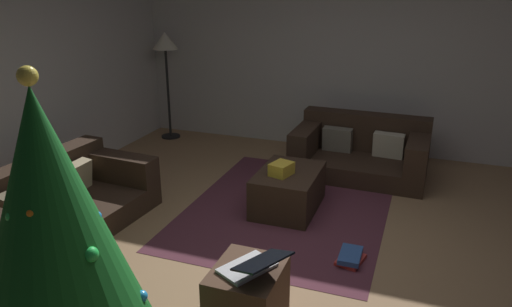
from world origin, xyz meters
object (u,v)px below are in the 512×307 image
Objects in this scene: couch_left at (56,205)px; side_table at (247,300)px; couch_right at (361,151)px; christmas_tree at (52,228)px; gift_box at (281,169)px; laptop at (253,265)px; ottoman at (288,190)px; tv_remote at (285,170)px; book_stack at (350,257)px; corner_lamp at (165,49)px.

couch_left reaches higher than side_table.
christmas_tree reaches higher than couch_right.
gift_box is 1.82m from side_table.
christmas_tree is at bearing 132.21° from side_table.
laptop is (-3.19, 0.23, 0.26)m from couch_right.
couch_right is 3.05× the size of side_table.
ottoman is 1.91m from side_table.
tv_remote reaches higher than ottoman.
ottoman is at bearing 68.20° from couch_right.
side_table is (-3.17, 0.28, -0.03)m from couch_right.
couch_right is 3.22× the size of laptop.
laptop is 1.31m from book_stack.
corner_lamp is (1.74, 2.37, 1.12)m from ottoman.
tv_remote is 0.09× the size of christmas_tree.
corner_lamp reaches higher than ottoman.
ottoman is 3.79× the size of gift_box.
couch_right is 7.05× the size of gift_box.
christmas_tree reaches higher than gift_box.
laptop is (-0.74, -2.26, 0.28)m from couch_left.
gift_box reaches higher than ottoman.
book_stack is at bearing -117.84° from tv_remote.
couch_right reaches higher than book_stack.
side_table is at bearing 154.69° from book_stack.
laptop is (-1.90, -0.35, 0.11)m from tv_remote.
book_stack is at bearing -129.38° from gift_box.
couch_left is 1.17× the size of corner_lamp.
gift_box is 1.84m from laptop.
tv_remote is at bearing 111.48° from ottoman.
corner_lamp is (2.91, 0.43, 1.08)m from couch_left.
couch_left reaches higher than tv_remote.
corner_lamp reaches higher than couch_left.
ottoman is (1.17, -1.94, -0.04)m from couch_left.
gift_box is (-1.40, 0.59, 0.21)m from couch_right.
side_table is at bearing -143.87° from corner_lamp.
book_stack is (1.12, -0.47, -0.49)m from laptop.
laptop is at bearing -170.47° from ottoman.
corner_lamp reaches higher than book_stack.
couch_left is at bearing 121.11° from ottoman.
couch_right is 5.17× the size of book_stack.
couch_left reaches higher than ottoman.
tv_remote is (0.10, -0.01, -0.05)m from gift_box.
christmas_tree is 4.75m from corner_lamp.
gift_box is 0.11m from tv_remote.
ottoman is at bearing -126.21° from corner_lamp.
couch_right reaches higher than gift_box.
tv_remote is (-0.01, 0.03, 0.22)m from ottoman.
ottoman is 5.34× the size of tv_remote.
ottoman is at bearing 9.53° from laptop.
christmas_tree reaches higher than corner_lamp.
couch_left is 2.40m from laptop.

